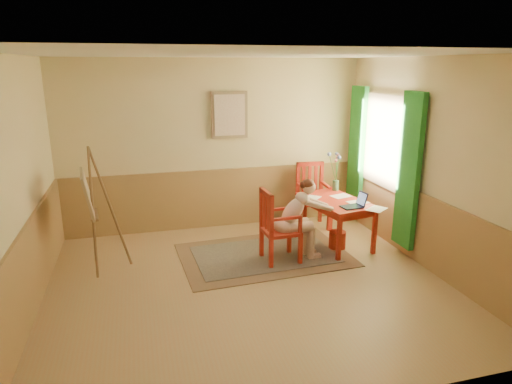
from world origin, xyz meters
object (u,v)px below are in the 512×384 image
object	(u,v)px
chair_left	(277,226)
laptop	(355,204)
table	(335,205)
chair_back	(312,195)
figure	(298,216)
easel	(91,198)

from	to	relation	value
chair_left	laptop	xyz separation A→B (m)	(1.16, -0.03, 0.24)
table	laptop	distance (m)	0.44
chair_back	figure	size ratio (longest dim) A/B	0.93
table	easel	world-z (taller)	easel
chair_left	chair_back	bearing A→B (deg)	50.55
table	chair_left	bearing A→B (deg)	-160.49
chair_back	easel	xyz separation A→B (m)	(-3.46, -0.85, 0.46)
table	easel	size ratio (longest dim) A/B	0.77
chair_back	figure	world-z (taller)	figure
chair_left	chair_back	size ratio (longest dim) A/B	0.96
figure	easel	size ratio (longest dim) A/B	0.69
table	chair_back	distance (m)	0.88
chair_left	chair_back	world-z (taller)	chair_back
figure	easel	xyz separation A→B (m)	(-2.74, 0.39, 0.36)
chair_left	chair_back	xyz separation A→B (m)	(1.02, 1.24, 0.02)
laptop	easel	size ratio (longest dim) A/B	0.22
chair_back	laptop	distance (m)	1.30
chair_left	laptop	world-z (taller)	chair_left
figure	laptop	world-z (taller)	figure
table	chair_back	bearing A→B (deg)	91.47
chair_left	easel	distance (m)	2.52
table	easel	xyz separation A→B (m)	(-3.49, 0.03, 0.38)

